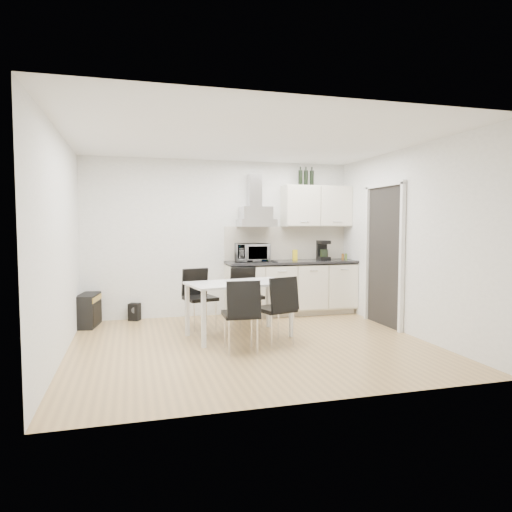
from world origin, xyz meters
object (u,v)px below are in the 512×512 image
at_px(chair_far_left, 200,299).
at_px(guitar_amp, 89,310).
at_px(chair_near_right, 275,310).
at_px(chair_near_left, 241,315).
at_px(chair_far_right, 247,297).
at_px(floor_speaker, 135,312).
at_px(dining_table, 239,288).
at_px(kitchenette, 292,266).

distance_m(chair_far_left, guitar_amp, 1.73).
bearing_deg(chair_near_right, chair_near_left, -173.78).
height_order(chair_far_right, chair_near_left, same).
bearing_deg(floor_speaker, chair_near_right, -23.36).
xyz_separation_m(chair_far_left, chair_near_left, (0.30, -1.31, 0.00)).
bearing_deg(floor_speaker, chair_far_right, -2.96).
relative_size(dining_table, floor_speaker, 5.39).
bearing_deg(dining_table, floor_speaker, 122.84).
xyz_separation_m(kitchenette, dining_table, (-1.24, -1.30, -0.16)).
height_order(dining_table, floor_speaker, dining_table).
distance_m(dining_table, floor_speaker, 2.08).
bearing_deg(chair_near_right, guitar_amp, 127.99).
bearing_deg(chair_far_right, chair_near_left, 67.01).
bearing_deg(chair_far_right, kitchenette, -149.71).
bearing_deg(guitar_amp, kitchenette, 11.17).
relative_size(chair_far_right, chair_near_right, 1.00).
relative_size(chair_near_right, guitar_amp, 1.42).
distance_m(chair_far_left, floor_speaker, 1.30).
relative_size(chair_far_right, chair_near_left, 1.00).
distance_m(kitchenette, dining_table, 1.80).
xyz_separation_m(chair_far_left, floor_speaker, (-0.93, 0.86, -0.30)).
height_order(chair_near_left, chair_near_right, same).
relative_size(dining_table, chair_far_left, 1.68).
height_order(kitchenette, floor_speaker, kitchenette).
bearing_deg(kitchenette, chair_near_right, -116.21).
bearing_deg(chair_far_right, chair_far_left, -6.67).
distance_m(chair_near_left, chair_near_right, 0.55).
xyz_separation_m(chair_far_right, chair_near_right, (0.10, -1.08, 0.00)).
bearing_deg(floor_speaker, chair_far_left, -17.49).
bearing_deg(guitar_amp, chair_near_left, -35.55).
xyz_separation_m(chair_near_left, guitar_amp, (-1.90, 1.92, -0.19)).
bearing_deg(floor_speaker, dining_table, -21.68).
distance_m(dining_table, chair_near_right, 0.65).
distance_m(kitchenette, chair_near_left, 2.47).
bearing_deg(dining_table, chair_far_right, 55.56).
xyz_separation_m(kitchenette, chair_far_right, (-0.98, -0.70, -0.39)).
relative_size(chair_far_right, floor_speaker, 3.20).
height_order(chair_far_left, chair_near_left, same).
height_order(dining_table, chair_near_left, chair_near_left).
xyz_separation_m(chair_far_right, guitar_amp, (-2.31, 0.62, -0.19)).
height_order(guitar_amp, floor_speaker, guitar_amp).
bearing_deg(chair_near_left, kitchenette, 58.19).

